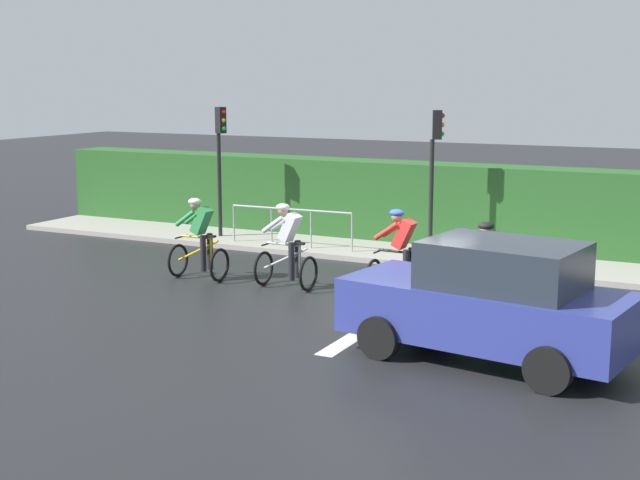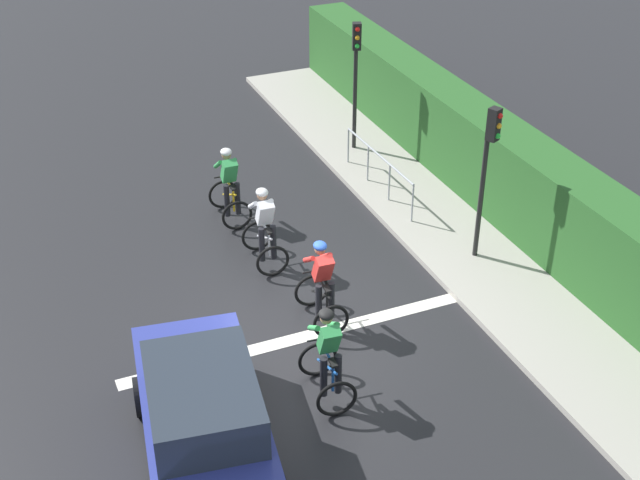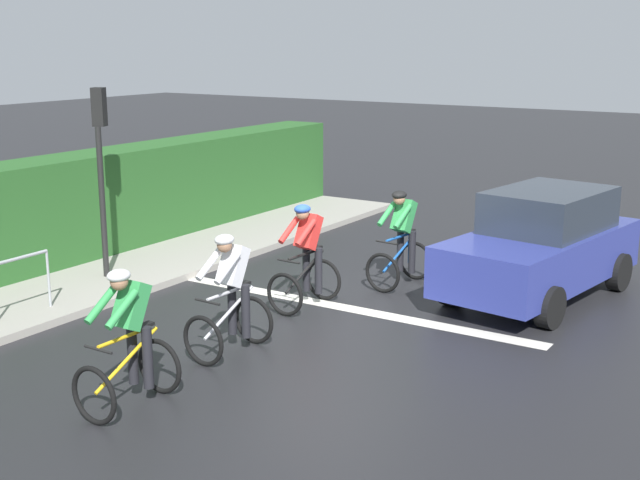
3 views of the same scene
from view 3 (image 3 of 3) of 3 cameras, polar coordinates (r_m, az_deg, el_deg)
ground_plane at (r=13.28m, az=0.25°, el=-4.74°), size 80.00×80.00×0.00m
sidewalk_kerb at (r=14.62m, az=-18.60°, el=-3.50°), size 2.80×19.68×0.12m
road_marking_stop_line at (r=13.50m, az=0.89°, el=-4.40°), size 7.00×0.30×0.01m
cyclist_lead at (r=9.88m, az=-12.74°, el=-6.66°), size 0.69×1.09×1.66m
cyclist_second at (r=11.32m, az=-6.04°, el=-3.80°), size 0.73×1.11×1.66m
cyclist_mid at (r=13.22m, az=-0.94°, el=-1.22°), size 0.73×1.11×1.66m
cyclist_fourth at (r=14.46m, az=5.48°, el=-0.01°), size 0.78×1.14×1.66m
car_navy at (r=14.19m, az=14.68°, el=-0.32°), size 2.33×4.30×1.76m
traffic_light_near_crossing at (r=14.81m, az=-14.51°, el=5.57°), size 0.26×0.30×3.34m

